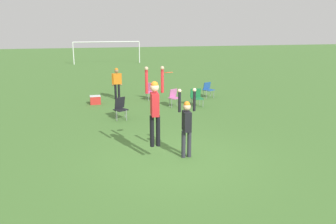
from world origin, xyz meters
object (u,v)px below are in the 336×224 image
(person_jumping, at_px, (155,105))
(person_spectator_near, at_px, (117,81))
(frisbee, at_px, (169,72))
(camping_chair_2, at_px, (208,88))
(camping_chair_0, at_px, (151,90))
(cooler_box, at_px, (95,100))
(person_defending, at_px, (187,122))
(camping_chair_3, at_px, (174,96))
(camping_chair_4, at_px, (196,96))
(camping_chair_1, at_px, (120,107))

(person_jumping, bearing_deg, person_spectator_near, 4.81)
(person_jumping, height_order, person_spectator_near, person_jumping)
(frisbee, relative_size, camping_chair_2, 0.30)
(camping_chair_2, bearing_deg, frisbee, 34.92)
(camping_chair_0, xyz_separation_m, cooler_box, (-2.91, -0.31, -0.28))
(person_defending, relative_size, camping_chair_3, 2.41)
(person_defending, distance_m, camping_chair_3, 6.44)
(frisbee, bearing_deg, person_jumping, -161.13)
(person_jumping, bearing_deg, person_defending, -90.00)
(camping_chair_4, bearing_deg, camping_chair_2, -122.88)
(person_defending, distance_m, cooler_box, 8.12)
(camping_chair_0, bearing_deg, person_jumping, 113.49)
(person_spectator_near, bearing_deg, person_jumping, -92.98)
(camping_chair_3, xyz_separation_m, cooler_box, (-3.59, 1.58, -0.30))
(camping_chair_4, height_order, person_spectator_near, person_spectator_near)
(person_defending, relative_size, camping_chair_2, 2.54)
(person_jumping, bearing_deg, camping_chair_4, -25.32)
(person_jumping, distance_m, camping_chair_0, 8.30)
(frisbee, relative_size, camping_chair_0, 0.27)
(frisbee, xyz_separation_m, cooler_box, (-1.60, 7.58, -2.24))
(camping_chair_4, bearing_deg, person_jumping, 63.09)
(camping_chair_1, relative_size, camping_chair_3, 1.06)
(camping_chair_0, bearing_deg, camping_chair_2, -148.33)
(camping_chair_2, bearing_deg, camping_chair_0, -29.10)
(frisbee, xyz_separation_m, camping_chair_4, (3.07, 5.81, -1.97))
(cooler_box, bearing_deg, person_jumping, -81.48)
(camping_chair_0, relative_size, camping_chair_4, 1.04)
(camping_chair_4, xyz_separation_m, cooler_box, (-4.67, 1.77, -0.27))
(frisbee, distance_m, camping_chair_4, 6.86)
(person_defending, relative_size, camping_chair_4, 2.40)
(person_defending, distance_m, camping_chair_2, 8.86)
(camping_chair_3, height_order, person_spectator_near, person_spectator_near)
(person_jumping, xyz_separation_m, cooler_box, (-1.16, 7.73, -1.40))
(person_defending, bearing_deg, frisbee, -111.13)
(person_defending, bearing_deg, camping_chair_0, 179.22)
(camping_chair_1, height_order, cooler_box, camping_chair_1)
(person_jumping, relative_size, camping_chair_2, 2.83)
(camping_chair_3, bearing_deg, frisbee, 42.74)
(person_jumping, relative_size, camping_chair_3, 2.69)
(frisbee, distance_m, camping_chair_2, 9.07)
(frisbee, distance_m, cooler_box, 8.06)
(frisbee, distance_m, person_spectator_near, 8.64)
(camping_chair_4, bearing_deg, camping_chair_0, -46.24)
(person_jumping, bearing_deg, camping_chair_0, -7.12)
(person_jumping, relative_size, camping_chair_0, 2.58)
(camping_chair_0, relative_size, camping_chair_2, 1.10)
(person_spectator_near, relative_size, cooler_box, 3.22)
(person_jumping, bearing_deg, camping_chair_2, -26.82)
(person_spectator_near, bearing_deg, camping_chair_4, -40.63)
(camping_chair_2, height_order, camping_chair_3, camping_chair_3)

